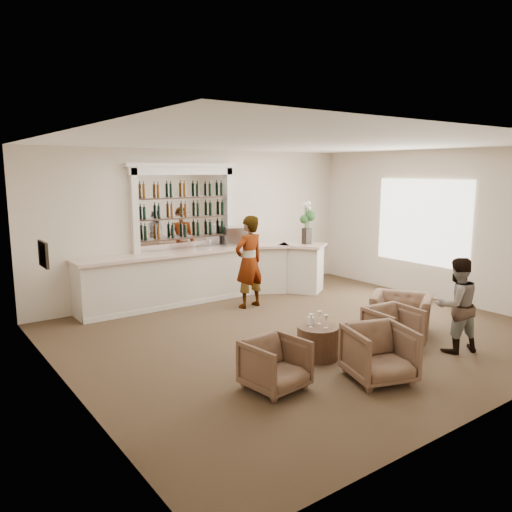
{
  "coord_description": "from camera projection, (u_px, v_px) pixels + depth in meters",
  "views": [
    {
      "loc": [
        -5.65,
        -6.36,
        2.85
      ],
      "look_at": [
        -0.38,
        0.9,
        1.3
      ],
      "focal_mm": 35.0,
      "sensor_mm": 36.0,
      "label": 1
    }
  ],
  "objects": [
    {
      "name": "cocktail_table",
      "position": [
        318.0,
        342.0,
        7.64
      ],
      "size": [
        0.64,
        0.64,
        0.5
      ],
      "primitive_type": "cylinder",
      "color": "#503422",
      "rests_on": "ground"
    },
    {
      "name": "flower_vase",
      "position": [
        307.0,
        220.0,
        11.62
      ],
      "size": [
        0.26,
        0.26,
        0.99
      ],
      "color": "black",
      "rests_on": "bar_counter"
    },
    {
      "name": "ground",
      "position": [
        303.0,
        333.0,
        8.83
      ],
      "size": [
        8.0,
        8.0,
        0.0
      ],
      "primitive_type": "plane",
      "color": "#4E3827",
      "rests_on": "ground"
    },
    {
      "name": "napkin_holder",
      "position": [
        311.0,
        321.0,
        7.69
      ],
      "size": [
        0.08,
        0.08,
        0.12
      ],
      "primitive_type": "cube",
      "color": "white",
      "rests_on": "cocktail_table"
    },
    {
      "name": "wine_glass_tbl_c",
      "position": [
        326.0,
        321.0,
        7.5
      ],
      "size": [
        0.07,
        0.07,
        0.21
      ],
      "primitive_type": null,
      "color": "white",
      "rests_on": "cocktail_table"
    },
    {
      "name": "espresso_machine",
      "position": [
        236.0,
        236.0,
        11.44
      ],
      "size": [
        0.6,
        0.55,
        0.42
      ],
      "primitive_type": "cube",
      "rotation": [
        0.0,
        0.0,
        -0.39
      ],
      "color": "#AFAFB3",
      "rests_on": "bar_counter"
    },
    {
      "name": "bar_counter",
      "position": [
        208.0,
        274.0,
        11.03
      ],
      "size": [
        5.72,
        1.8,
        1.14
      ],
      "color": "beige",
      "rests_on": "ground"
    },
    {
      "name": "wine_glass_bar_right",
      "position": [
        210.0,
        244.0,
        10.93
      ],
      "size": [
        0.07,
        0.07,
        0.21
      ],
      "primitive_type": null,
      "color": "white",
      "rests_on": "bar_counter"
    },
    {
      "name": "back_bar_alcove",
      "position": [
        184.0,
        208.0,
        10.91
      ],
      "size": [
        2.64,
        0.25,
        3.0
      ],
      "color": "white",
      "rests_on": "ground"
    },
    {
      "name": "wine_glass_tbl_a",
      "position": [
        311.0,
        321.0,
        7.53
      ],
      "size": [
        0.07,
        0.07,
        0.21
      ],
      "primitive_type": null,
      "color": "white",
      "rests_on": "cocktail_table"
    },
    {
      "name": "sommelier",
      "position": [
        249.0,
        262.0,
        10.37
      ],
      "size": [
        0.75,
        0.54,
        1.93
      ],
      "primitive_type": "imported",
      "rotation": [
        0.0,
        0.0,
        3.25
      ],
      "color": "gray",
      "rests_on": "ground"
    },
    {
      "name": "guest",
      "position": [
        456.0,
        305.0,
        7.84
      ],
      "size": [
        0.89,
        0.79,
        1.52
      ],
      "primitive_type": "imported",
      "rotation": [
        0.0,
        0.0,
        2.8
      ],
      "color": "gray",
      "rests_on": "ground"
    },
    {
      "name": "wine_glass_tbl_b",
      "position": [
        319.0,
        318.0,
        7.7
      ],
      "size": [
        0.07,
        0.07,
        0.21
      ],
      "primitive_type": null,
      "color": "white",
      "rests_on": "cocktail_table"
    },
    {
      "name": "armchair_far",
      "position": [
        401.0,
        313.0,
        8.9
      ],
      "size": [
        1.3,
        1.34,
        0.66
      ],
      "primitive_type": "imported",
      "rotation": [
        0.0,
        0.0,
        -1.01
      ],
      "color": "brown",
      "rests_on": "ground"
    },
    {
      "name": "armchair_left",
      "position": [
        275.0,
        364.0,
        6.53
      ],
      "size": [
        0.81,
        0.83,
        0.68
      ],
      "primitive_type": "imported",
      "rotation": [
        0.0,
        0.0,
        0.11
      ],
      "color": "brown",
      "rests_on": "ground"
    },
    {
      "name": "room_shell",
      "position": [
        286.0,
        199.0,
        9.09
      ],
      "size": [
        8.04,
        7.02,
        3.32
      ],
      "color": "beige",
      "rests_on": "ground"
    },
    {
      "name": "wine_glass_bar_left",
      "position": [
        195.0,
        246.0,
        10.65
      ],
      "size": [
        0.07,
        0.07,
        0.21
      ],
      "primitive_type": null,
      "color": "white",
      "rests_on": "bar_counter"
    },
    {
      "name": "armchair_right",
      "position": [
        393.0,
        328.0,
        8.0
      ],
      "size": [
        0.81,
        0.83,
        0.69
      ],
      "primitive_type": "imported",
      "rotation": [
        0.0,
        0.0,
        -0.1
      ],
      "color": "brown",
      "rests_on": "ground"
    },
    {
      "name": "armchair_center",
      "position": [
        379.0,
        354.0,
        6.79
      ],
      "size": [
        1.04,
        1.06,
        0.76
      ],
      "primitive_type": "imported",
      "rotation": [
        0.0,
        0.0,
        -0.32
      ],
      "color": "brown",
      "rests_on": "ground"
    }
  ]
}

